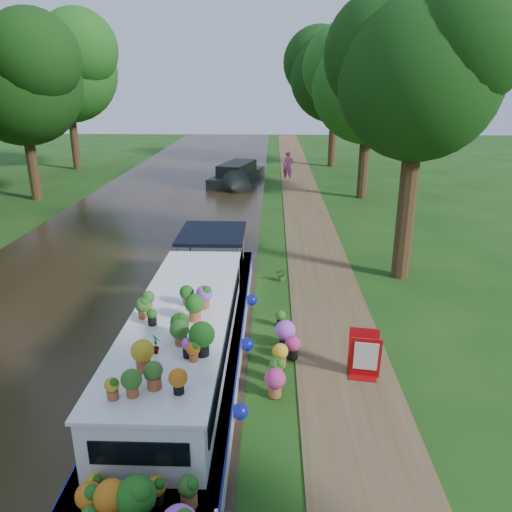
# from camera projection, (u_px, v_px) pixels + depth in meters

# --- Properties ---
(ground) EXTENTS (100.00, 100.00, 0.00)m
(ground) POSITION_uv_depth(u_px,v_px,m) (288.00, 314.00, 13.98)
(ground) COLOR #173F0F
(ground) RESTS_ON ground
(canal_water) EXTENTS (10.00, 100.00, 0.02)m
(canal_water) POSITION_uv_depth(u_px,v_px,m) (77.00, 311.00, 14.17)
(canal_water) COLOR black
(canal_water) RESTS_ON ground
(towpath) EXTENTS (2.20, 100.00, 0.03)m
(towpath) POSITION_uv_depth(u_px,v_px,m) (331.00, 314.00, 13.93)
(towpath) COLOR brown
(towpath) RESTS_ON ground
(plant_boat) EXTENTS (2.29, 13.52, 2.30)m
(plant_boat) POSITION_uv_depth(u_px,v_px,m) (184.00, 355.00, 10.23)
(plant_boat) COLOR white
(plant_boat) RESTS_ON canal_water
(tree_near_overhang) EXTENTS (5.52, 5.28, 8.99)m
(tree_near_overhang) POSITION_uv_depth(u_px,v_px,m) (420.00, 66.00, 14.56)
(tree_near_overhang) COLOR #332111
(tree_near_overhang) RESTS_ON ground
(tree_near_mid) EXTENTS (6.90, 6.60, 9.40)m
(tree_near_mid) POSITION_uv_depth(u_px,v_px,m) (369.00, 76.00, 25.93)
(tree_near_mid) COLOR #332111
(tree_near_mid) RESTS_ON ground
(tree_near_far) EXTENTS (7.59, 7.26, 10.30)m
(tree_near_far) POSITION_uv_depth(u_px,v_px,m) (335.00, 68.00, 36.12)
(tree_near_far) COLOR #332111
(tree_near_far) RESTS_ON ground
(tree_far_c) EXTENTS (7.13, 6.82, 9.59)m
(tree_far_c) POSITION_uv_depth(u_px,v_px,m) (20.00, 74.00, 25.53)
(tree_far_c) COLOR #332111
(tree_far_c) RESTS_ON ground
(tree_far_d) EXTENTS (8.05, 7.70, 10.85)m
(tree_far_d) POSITION_uv_depth(u_px,v_px,m) (66.00, 63.00, 34.73)
(tree_far_d) COLOR #332111
(tree_far_d) RESTS_ON ground
(second_boat) EXTENTS (3.46, 7.15, 1.31)m
(second_boat) POSITION_uv_depth(u_px,v_px,m) (237.00, 175.00, 31.72)
(second_boat) COLOR black
(second_boat) RESTS_ON canal_water
(sandwich_board) EXTENTS (0.69, 0.61, 1.05)m
(sandwich_board) POSITION_uv_depth(u_px,v_px,m) (364.00, 357.00, 10.83)
(sandwich_board) COLOR #A20B0E
(sandwich_board) RESTS_ON towpath
(pedestrian_pink) EXTENTS (0.76, 0.55, 1.93)m
(pedestrian_pink) POSITION_uv_depth(u_px,v_px,m) (288.00, 167.00, 31.98)
(pedestrian_pink) COLOR #C04F7B
(pedestrian_pink) RESTS_ON towpath
(verge_plant) EXTENTS (0.46, 0.42, 0.45)m
(verge_plant) POSITION_uv_depth(u_px,v_px,m) (282.00, 274.00, 16.23)
(verge_plant) COLOR #3A6D20
(verge_plant) RESTS_ON ground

